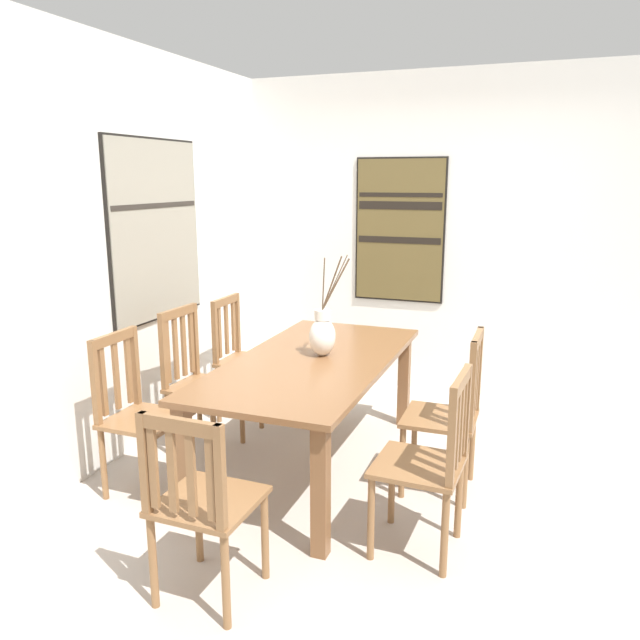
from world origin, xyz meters
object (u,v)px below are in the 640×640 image
(dining_table, at_px, (313,373))
(chair_0, at_px, (137,412))
(chair_5, at_px, (450,412))
(painting_on_side_wall, at_px, (400,230))
(chair_3, at_px, (201,501))
(chair_4, at_px, (430,460))
(centerpiece_vase, at_px, (323,335))
(chair_1, at_px, (243,356))
(chair_2, at_px, (197,378))
(painting_on_back_wall, at_px, (155,230))

(dining_table, height_order, chair_0, chair_0)
(chair_5, distance_m, painting_on_side_wall, 2.12)
(chair_3, relative_size, chair_4, 0.96)
(centerpiece_vase, height_order, chair_4, centerpiece_vase)
(chair_1, height_order, painting_on_side_wall, painting_on_side_wall)
(centerpiece_vase, bearing_deg, chair_3, 179.81)
(chair_3, bearing_deg, centerpiece_vase, -0.19)
(centerpiece_vase, distance_m, chair_1, 1.08)
(dining_table, xyz_separation_m, chair_4, (-0.67, -0.88, -0.14))
(chair_3, bearing_deg, chair_5, -31.43)
(painting_on_side_wall, bearing_deg, dining_table, 176.06)
(chair_2, height_order, painting_on_back_wall, painting_on_back_wall)
(chair_2, xyz_separation_m, painting_on_side_wall, (1.76, -0.97, 0.90))
(chair_2, xyz_separation_m, chair_5, (-0.01, -1.72, -0.01))
(chair_4, bearing_deg, painting_on_side_wall, 17.26)
(centerpiece_vase, bearing_deg, chair_0, 129.65)
(chair_0, distance_m, chair_5, 1.85)
(chair_0, height_order, chair_4, chair_0)
(chair_2, height_order, painting_on_side_wall, painting_on_side_wall)
(painting_on_side_wall, bearing_deg, painting_on_back_wall, 138.35)
(chair_4, height_order, chair_5, chair_5)
(chair_2, height_order, chair_4, chair_2)
(dining_table, distance_m, chair_0, 1.09)
(chair_2, bearing_deg, dining_table, -89.61)
(centerpiece_vase, bearing_deg, chair_5, -97.24)
(chair_1, relative_size, chair_4, 1.00)
(dining_table, xyz_separation_m, chair_1, (0.63, 0.83, -0.15))
(chair_5, bearing_deg, painting_on_side_wall, 22.92)
(chair_2, relative_size, painting_on_side_wall, 0.80)
(chair_1, height_order, chair_5, chair_5)
(chair_0, height_order, painting_on_side_wall, painting_on_side_wall)
(chair_0, relative_size, chair_3, 1.05)
(painting_on_back_wall, bearing_deg, chair_4, -112.27)
(dining_table, distance_m, painting_on_back_wall, 1.53)
(chair_2, xyz_separation_m, chair_4, (-0.67, -1.73, -0.01))
(dining_table, relative_size, chair_5, 2.00)
(chair_3, xyz_separation_m, painting_on_back_wall, (1.60, 1.29, 1.00))
(chair_1, bearing_deg, painting_on_back_wall, 134.59)
(chair_4, xyz_separation_m, painting_on_back_wall, (0.88, 2.14, 0.99))
(chair_4, height_order, painting_on_side_wall, painting_on_side_wall)
(dining_table, distance_m, chair_4, 1.12)
(chair_1, bearing_deg, chair_2, 178.03)
(dining_table, bearing_deg, chair_0, 126.74)
(chair_0, relative_size, chair_5, 0.98)
(chair_2, relative_size, chair_5, 1.00)
(painting_on_back_wall, bearing_deg, dining_table, -99.07)
(dining_table, relative_size, painting_on_back_wall, 1.56)
(centerpiece_vase, height_order, chair_2, centerpiece_vase)
(chair_5, height_order, painting_on_back_wall, painting_on_back_wall)
(chair_0, bearing_deg, painting_on_back_wall, 25.23)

